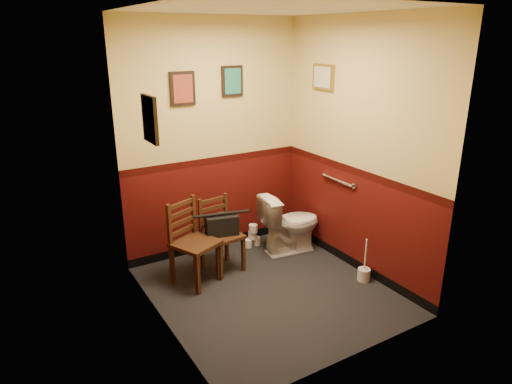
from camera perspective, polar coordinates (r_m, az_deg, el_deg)
floor at (r=4.79m, az=1.58°, el=-12.23°), size 2.20×2.40×0.00m
ceiling at (r=4.11m, az=1.94°, el=21.99°), size 2.20×2.40×0.00m
wall_back at (r=5.27m, az=-5.38°, el=6.47°), size 2.20×0.00×2.70m
wall_front at (r=3.36m, az=12.90°, el=-1.21°), size 2.20×0.00×2.70m
wall_left at (r=3.80m, az=-12.35°, el=1.17°), size 0.00×2.40×2.70m
wall_right at (r=4.92m, az=12.61°, el=5.20°), size 0.00×2.40×2.70m
grab_bar at (r=5.18m, az=10.17°, el=1.46°), size 0.05×0.56×0.06m
framed_print_back_a at (r=5.02m, az=-9.17°, el=12.63°), size 0.28×0.04×0.36m
framed_print_back_b at (r=5.27m, az=-2.99°, el=13.67°), size 0.26×0.04×0.34m
framed_print_left at (r=3.78m, az=-13.10°, el=8.85°), size 0.04×0.30×0.38m
framed_print_right at (r=5.24m, az=8.40°, el=14.03°), size 0.04×0.34×0.28m
toilet at (r=5.48m, az=4.30°, el=-3.95°), size 0.77×0.50×0.71m
toilet_brush at (r=5.07m, az=13.34°, el=-9.90°), size 0.13×0.13×0.48m
chair_left at (r=4.81m, az=-7.91°, el=-6.26°), size 0.55×0.55×0.89m
chair_right at (r=5.05m, az=-4.49°, el=-5.32°), size 0.42×0.42×0.82m
handbag at (r=4.97m, az=-4.29°, el=-4.11°), size 0.38×0.25×0.25m
tp_stack at (r=5.68m, az=-0.45°, el=-5.63°), size 0.22×0.14×0.29m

